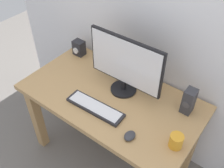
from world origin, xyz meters
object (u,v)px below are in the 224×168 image
(keyboard_primary, at_px, (95,107))
(coffee_mug, at_px, (176,141))
(monitor, at_px, (125,65))
(speaker_right, at_px, (189,101))
(audio_controller, at_px, (79,48))
(desk, at_px, (111,108))
(mouse, at_px, (130,136))

(keyboard_primary, xyz_separation_m, coffee_mug, (0.58, 0.06, 0.03))
(monitor, distance_m, speaker_right, 0.50)
(audio_controller, bearing_deg, monitor, -13.11)
(desk, xyz_separation_m, mouse, (0.32, -0.23, 0.15))
(speaker_right, bearing_deg, mouse, -113.51)
(desk, bearing_deg, keyboard_primary, -92.72)
(keyboard_primary, distance_m, coffee_mug, 0.59)
(mouse, bearing_deg, audio_controller, 150.01)
(monitor, height_order, keyboard_primary, monitor)
(mouse, relative_size, coffee_mug, 0.93)
(keyboard_primary, relative_size, coffee_mug, 4.66)
(monitor, xyz_separation_m, mouse, (0.28, -0.34, -0.22))
(desk, xyz_separation_m, monitor, (0.04, 0.12, 0.36))
(desk, relative_size, mouse, 15.34)
(audio_controller, height_order, coffee_mug, audio_controller)
(desk, relative_size, coffee_mug, 14.25)
(audio_controller, xyz_separation_m, coffee_mug, (1.12, -0.36, -0.02))
(desk, distance_m, mouse, 0.42)
(desk, height_order, audio_controller, audio_controller)
(keyboard_primary, height_order, coffee_mug, coffee_mug)
(keyboard_primary, distance_m, audio_controller, 0.68)
(monitor, relative_size, audio_controller, 4.35)
(mouse, distance_m, speaker_right, 0.47)
(mouse, bearing_deg, desk, 143.86)
(monitor, height_order, speaker_right, monitor)
(monitor, relative_size, speaker_right, 3.09)
(monitor, xyz_separation_m, coffee_mug, (0.54, -0.23, -0.19))
(mouse, distance_m, coffee_mug, 0.28)
(speaker_right, distance_m, coffee_mug, 0.32)
(coffee_mug, bearing_deg, keyboard_primary, -174.44)
(mouse, xyz_separation_m, speaker_right, (0.18, 0.42, 0.08))
(desk, bearing_deg, mouse, -35.09)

